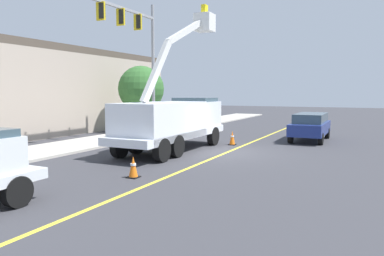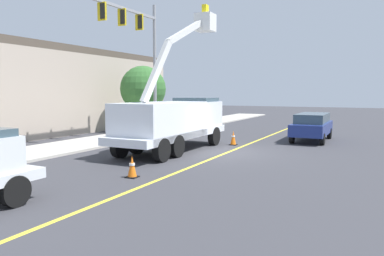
# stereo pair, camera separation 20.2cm
# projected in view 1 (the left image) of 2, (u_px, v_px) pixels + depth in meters

# --- Properties ---
(ground) EXTENTS (120.00, 120.00, 0.00)m
(ground) POSITION_uv_depth(u_px,v_px,m) (227.00, 153.00, 18.35)
(ground) COLOR #38383D
(sidewalk_far_side) EXTENTS (60.06, 4.84, 0.12)m
(sidewalk_far_side) POSITION_uv_depth(u_px,v_px,m) (97.00, 141.00, 22.04)
(sidewalk_far_side) COLOR #B2ADA3
(sidewalk_far_side) RESTS_ON ground
(lane_centre_stripe) EXTENTS (49.99, 1.20, 0.01)m
(lane_centre_stripe) POSITION_uv_depth(u_px,v_px,m) (227.00, 152.00, 18.35)
(lane_centre_stripe) COLOR yellow
(lane_centre_stripe) RESTS_ON ground
(utility_bucket_truck) EXTENTS (8.25, 2.99, 7.52)m
(utility_bucket_truck) POSITION_uv_depth(u_px,v_px,m) (173.00, 119.00, 18.84)
(utility_bucket_truck) COLOR white
(utility_bucket_truck) RESTS_ON ground
(passing_minivan) EXTENTS (4.84, 2.03, 1.69)m
(passing_minivan) POSITION_uv_depth(u_px,v_px,m) (310.00, 125.00, 22.77)
(passing_minivan) COLOR navy
(passing_minivan) RESTS_ON ground
(traffic_cone_mid_front) EXTENTS (0.40, 0.40, 0.76)m
(traffic_cone_mid_front) POSITION_uv_depth(u_px,v_px,m) (133.00, 167.00, 12.94)
(traffic_cone_mid_front) COLOR black
(traffic_cone_mid_front) RESTS_ON ground
(traffic_cone_mid_rear) EXTENTS (0.40, 0.40, 0.81)m
(traffic_cone_mid_rear) POSITION_uv_depth(u_px,v_px,m) (232.00, 138.00, 20.96)
(traffic_cone_mid_rear) COLOR black
(traffic_cone_mid_rear) RESTS_ON ground
(traffic_signal_mast) EXTENTS (6.38, 0.64, 8.94)m
(traffic_signal_mast) POSITION_uv_depth(u_px,v_px,m) (137.00, 42.00, 23.61)
(traffic_signal_mast) COLOR gray
(traffic_signal_mast) RESTS_ON ground
(street_tree_right) EXTENTS (3.47, 3.47, 5.00)m
(street_tree_right) POSITION_uv_depth(u_px,v_px,m) (141.00, 89.00, 27.75)
(street_tree_right) COLOR brown
(street_tree_right) RESTS_ON ground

